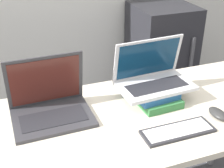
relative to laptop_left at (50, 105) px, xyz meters
The scene contains 7 objects.
desk 0.36m from the laptop_left, 22.36° to the right, with size 1.73×0.70×0.78m.
laptop_left is the anchor object (origin of this frame).
book_stack 0.50m from the laptop_left, ahead, with size 0.22×0.24×0.07m.
laptop_on_books 0.50m from the laptop_left, ahead, with size 0.37×0.23×0.22m.
wireless_keyboard 0.57m from the laptop_left, 33.12° to the right, with size 0.31×0.11×0.01m.
mouse 0.76m from the laptop_left, 20.96° to the right, with size 0.06×0.11×0.03m.
mini_fridge 1.43m from the laptop_left, 40.66° to the left, with size 0.45×0.50×0.98m.
Camera 1 is at (-0.45, -0.73, 1.58)m, focal length 50.00 mm.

